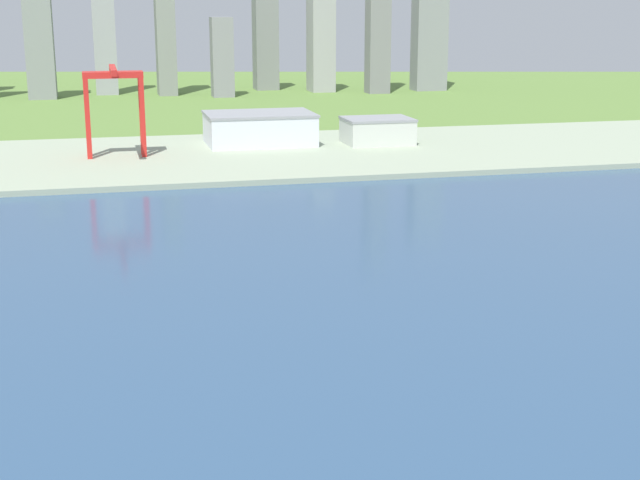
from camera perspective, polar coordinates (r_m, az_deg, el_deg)
name	(u,v)px	position (r m, az deg, el deg)	size (l,w,h in m)	color
ground_plane	(192,275)	(251.20, -7.93, -2.18)	(2400.00, 2400.00, 0.00)	#5C8039
water_bay	(222,355)	(194.70, -6.07, -7.08)	(840.00, 360.00, 0.15)	#2D4C70
industrial_pier	(149,159)	(436.08, -10.54, 4.94)	(840.00, 140.00, 2.50)	#98A68B
port_crane_red	(114,91)	(433.72, -12.67, 8.99)	(26.98, 43.85, 41.70)	red
warehouse_main	(259,128)	(467.79, -3.77, 6.92)	(53.94, 38.32, 15.88)	silver
warehouse_annex	(377,131)	(469.72, 3.58, 6.79)	(33.87, 26.78, 13.06)	silver
distant_skyline	(181,18)	(763.18, -8.62, 13.46)	(425.53, 76.36, 155.04)	#9EA4A7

